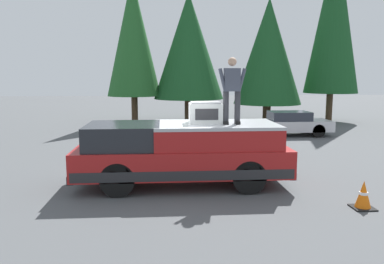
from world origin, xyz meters
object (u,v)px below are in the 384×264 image
Objects in this scene: person_on_truck_bed at (232,89)px; parked_car_silver at (287,123)px; compressor_unit at (205,113)px; traffic_cone at (363,196)px; pickup_truck at (182,153)px.

person_on_truck_bed is 9.57m from parked_car_silver.
compressor_unit is 4.23m from traffic_cone.
compressor_unit is at bearing 69.22° from person_on_truck_bed.
person_on_truck_bed is at bearing -98.53° from pickup_truck.
person_on_truck_bed reaches higher than pickup_truck.
compressor_unit is at bearing 56.18° from traffic_cone.
pickup_truck is 8.94× the size of traffic_cone.
compressor_unit is 0.93m from person_on_truck_bed.
pickup_truck is 4.43m from traffic_cone.
traffic_cone is (-1.93, -2.59, -2.26)m from person_on_truck_bed.
pickup_truck is 3.28× the size of person_on_truck_bed.
traffic_cone is at bearing -126.60° from person_on_truck_bed.
person_on_truck_bed reaches higher than compressor_unit.
traffic_cone is at bearing 170.83° from parked_car_silver.
compressor_unit reaches higher than traffic_cone.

